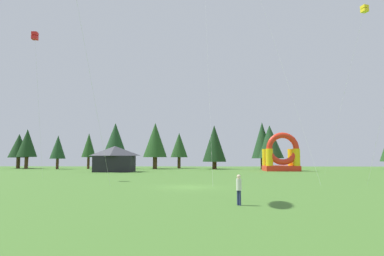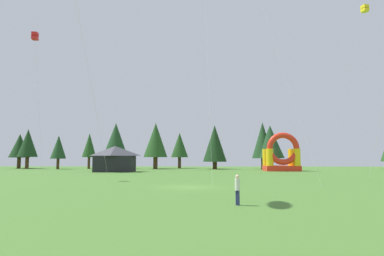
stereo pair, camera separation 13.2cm
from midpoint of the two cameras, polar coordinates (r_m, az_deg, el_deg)
ground_plane at (r=28.41m, az=-0.74°, el=-10.32°), size 120.00×120.00×0.00m
kite_yellow_box at (r=48.90m, az=27.91°, el=17.87°), size 3.07×8.71×21.69m
kite_red_box at (r=43.63m, az=-25.92°, el=14.24°), size 1.11×5.16×17.15m
person_far_side at (r=17.98m, az=8.01°, el=-10.21°), size 0.39×0.39×1.64m
inflatable_red_slide at (r=61.96m, az=15.37°, el=-4.96°), size 6.15×4.62×7.01m
festival_tent at (r=58.25m, az=-13.46°, el=-5.29°), size 6.48×4.40×4.46m
tree_row_0 at (r=83.07m, az=-28.12°, el=-2.78°), size 4.41×4.41×7.76m
tree_row_1 at (r=80.28m, az=-26.98°, el=-2.39°), size 4.23×4.23×8.70m
tree_row_2 at (r=75.02m, az=-22.50°, el=-3.13°), size 3.21×3.21×7.16m
tree_row_3 at (r=74.24m, az=-17.69°, el=-2.93°), size 3.00×3.00×7.73m
tree_row_4 at (r=73.39m, az=-13.37°, el=-2.20°), size 5.60×5.60×10.03m
tree_row_5 at (r=71.10m, az=-6.53°, el=-2.14°), size 5.17×5.17×9.98m
tree_row_6 at (r=74.08m, az=-2.33°, el=-3.03°), size 3.90×3.90×8.07m
tree_row_7 at (r=69.60m, az=3.88°, el=-2.72°), size 5.05×5.05×9.36m
tree_row_8 at (r=70.72m, az=12.16°, el=-2.14°), size 4.57×4.57×9.97m
tree_row_9 at (r=70.16m, az=13.43°, el=-2.40°), size 5.71×5.71×9.20m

